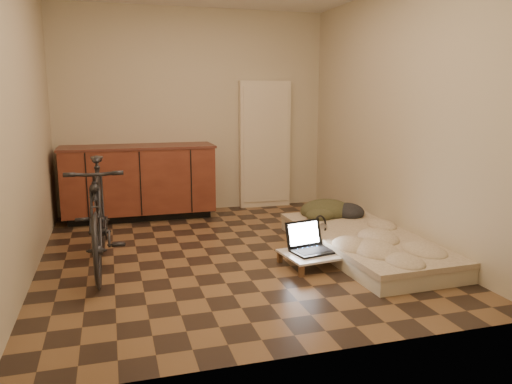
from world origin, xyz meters
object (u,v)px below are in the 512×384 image
object	(u,v)px
futon	(367,243)
bicycle	(98,209)
lap_desk	(323,253)
laptop	(310,245)

from	to	relation	value
futon	bicycle	bearing A→B (deg)	172.75
futon	lap_desk	distance (m)	0.61
laptop	futon	bearing A→B (deg)	2.83
futon	laptop	size ratio (longest dim) A/B	4.99
bicycle	laptop	world-z (taller)	bicycle
lap_desk	laptop	xyz separation A→B (m)	(-0.10, 0.05, 0.07)
futon	lap_desk	size ratio (longest dim) A/B	2.74
lap_desk	laptop	bearing A→B (deg)	146.05
laptop	bicycle	bearing A→B (deg)	155.84
lap_desk	laptop	distance (m)	0.13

